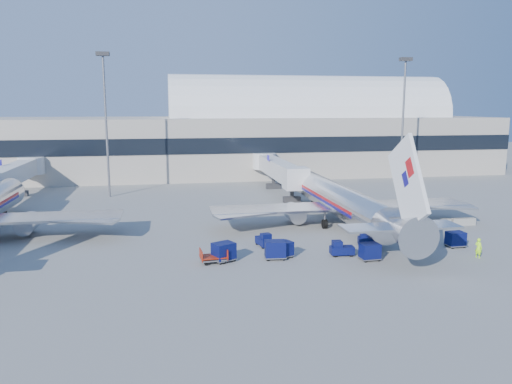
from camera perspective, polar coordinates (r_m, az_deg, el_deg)
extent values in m
plane|color=gray|center=(54.88, 1.58, -5.39)|extent=(260.00, 260.00, 0.00)
cube|color=#B2AA9E|center=(109.06, -17.74, 4.91)|extent=(170.00, 28.00, 12.00)
cube|color=black|center=(95.21, -18.82, 4.82)|extent=(170.00, 0.40, 3.00)
cylinder|color=white|center=(112.21, 5.78, 8.52)|extent=(60.00, 18.00, 18.00)
cylinder|color=silver|center=(62.56, 9.45, -0.91)|extent=(3.80, 28.00, 3.80)
sphere|color=silver|center=(75.69, 5.89, 1.02)|extent=(3.72, 3.72, 3.72)
cone|color=silver|center=(47.20, 16.43, -4.17)|extent=(3.80, 6.00, 3.80)
cube|color=#B60E13|center=(63.44, 9.16, -0.52)|extent=(3.85, 20.16, 0.32)
cube|color=navy|center=(63.51, 9.15, -0.85)|extent=(3.85, 20.16, 0.32)
cube|color=white|center=(45.93, 16.97, 1.03)|extent=(0.35, 7.79, 8.74)
cube|color=silver|center=(47.58, 16.17, -3.80)|extent=(11.00, 3.00, 0.18)
cube|color=silver|center=(61.75, 9.75, -1.62)|extent=(32.00, 5.00, 0.28)
cylinder|color=#B7B7BC|center=(61.72, 4.44, -2.42)|extent=(2.10, 3.80, 2.10)
cylinder|color=#B7B7BC|center=(65.35, 13.81, -1.99)|extent=(2.10, 3.80, 2.10)
cylinder|color=black|center=(73.27, 6.51, -1.23)|extent=(0.40, 0.90, 0.90)
sphere|color=silver|center=(75.72, -26.31, 0.05)|extent=(3.72, 3.72, 3.72)
cylinder|color=#B7B7BC|center=(61.74, -24.67, -3.29)|extent=(2.10, 3.80, 2.10)
cylinder|color=black|center=(73.30, -26.79, -2.22)|extent=(0.40, 0.90, 0.90)
cube|color=silver|center=(84.54, 2.46, 2.73)|extent=(2.70, 24.00, 2.70)
cube|color=silver|center=(72.79, 4.57, 1.56)|extent=(3.40, 3.20, 3.20)
cylinder|color=silver|center=(95.71, 0.94, 3.56)|extent=(4.40, 4.40, 3.00)
cube|color=#2D2D30|center=(75.24, 4.12, 0.14)|extent=(0.50, 0.50, 3.00)
cube|color=#2D2D30|center=(75.47, 4.11, -0.87)|extent=(2.60, 1.00, 0.90)
cube|color=#2D2D30|center=(87.73, 2.01, 1.54)|extent=(0.50, 0.50, 3.00)
cube|color=#2D2D30|center=(87.93, 2.01, 0.67)|extent=(2.60, 1.00, 0.90)
cube|color=#231B98|center=(84.00, 1.40, 3.92)|extent=(0.12, 1.40, 0.90)
cube|color=silver|center=(85.75, -26.10, 1.84)|extent=(2.70, 24.00, 2.70)
cylinder|color=silver|center=(96.78, -24.29, 2.76)|extent=(4.40, 4.40, 3.00)
cube|color=#2D2D30|center=(88.90, -25.48, 0.70)|extent=(0.50, 0.50, 3.00)
cube|color=#2D2D30|center=(89.10, -25.42, -0.16)|extent=(2.60, 1.00, 0.90)
cube|color=#231B98|center=(86.00, -27.22, 2.98)|extent=(0.12, 1.40, 0.90)
cylinder|color=slate|center=(82.39, -16.73, 7.03)|extent=(0.36, 0.36, 22.00)
cube|color=#2D2D30|center=(82.71, -17.12, 14.87)|extent=(2.00, 1.20, 0.60)
cylinder|color=slate|center=(91.56, 16.41, 7.28)|extent=(0.36, 0.36, 22.00)
cube|color=#2D2D30|center=(91.85, 16.76, 14.33)|extent=(2.00, 1.20, 0.60)
cube|color=#9E9E96|center=(62.68, 17.54, -3.50)|extent=(3.00, 0.55, 0.90)
cube|color=#9E9E96|center=(64.27, 20.15, -3.33)|extent=(3.00, 0.55, 0.90)
cube|color=#9E9E96|center=(65.98, 22.63, -3.15)|extent=(3.00, 0.55, 0.90)
cube|color=#090E43|center=(49.50, 9.80, -6.56)|extent=(2.36, 1.32, 0.74)
cube|color=#090E43|center=(49.21, 9.26, -5.93)|extent=(0.97, 1.06, 0.69)
cylinder|color=black|center=(50.20, 10.53, -6.67)|extent=(0.57, 0.26, 0.56)
cube|color=#090E43|center=(53.52, 12.81, -5.42)|extent=(2.47, 1.60, 0.74)
cube|color=#090E43|center=(53.28, 12.31, -4.81)|extent=(1.08, 1.16, 0.69)
cylinder|color=black|center=(54.17, 13.54, -5.56)|extent=(0.59, 0.33, 0.55)
cube|color=#090E43|center=(51.95, 0.92, -5.64)|extent=(1.57, 2.44, 0.74)
cube|color=#090E43|center=(51.36, 1.14, -5.14)|extent=(1.14, 1.07, 0.69)
cylinder|color=black|center=(52.55, 0.13, -5.76)|extent=(0.33, 0.58, 0.55)
cube|color=#090E43|center=(48.13, 3.12, -6.48)|extent=(2.07, 1.88, 1.36)
cube|color=slate|center=(48.33, 3.11, -7.25)|extent=(2.17, 1.96, 0.09)
cylinder|color=black|center=(49.11, 3.36, -7.00)|extent=(0.40, 0.29, 0.37)
cube|color=#090E43|center=(47.66, 2.20, -6.50)|extent=(2.02, 1.64, 1.52)
cube|color=slate|center=(47.88, 2.20, -7.38)|extent=(2.13, 1.71, 0.11)
cylinder|color=black|center=(48.52, 2.98, -7.18)|extent=(0.43, 0.21, 0.42)
cube|color=#090E43|center=(46.95, -3.72, -6.74)|extent=(2.40, 2.21, 1.56)
cube|color=slate|center=(47.18, -3.71, -7.65)|extent=(2.52, 2.31, 0.11)
cylinder|color=black|center=(48.05, -3.34, -7.35)|extent=(0.46, 0.35, 0.43)
cube|color=#090E43|center=(48.46, 12.88, -6.57)|extent=(1.82, 1.45, 1.40)
cube|color=slate|center=(48.66, 12.85, -7.36)|extent=(1.92, 1.51, 0.10)
cylinder|color=black|center=(49.42, 13.28, -7.14)|extent=(0.40, 0.18, 0.39)
cube|color=#090E43|center=(55.54, 21.85, -4.95)|extent=(1.79, 1.43, 1.39)
cube|color=slate|center=(55.72, 21.81, -5.64)|extent=(1.89, 1.48, 0.10)
cylinder|color=black|center=(56.51, 22.06, -5.47)|extent=(0.39, 0.17, 0.38)
cube|color=slate|center=(46.83, -4.86, -7.60)|extent=(2.58, 1.86, 0.13)
cube|color=maroon|center=(46.76, -4.86, -7.34)|extent=(2.58, 1.91, 0.09)
cylinder|color=black|center=(47.58, -4.05, -7.52)|extent=(0.46, 0.21, 0.45)
imported|color=#9EF419|center=(52.54, 24.08, -5.85)|extent=(0.69, 0.83, 1.93)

